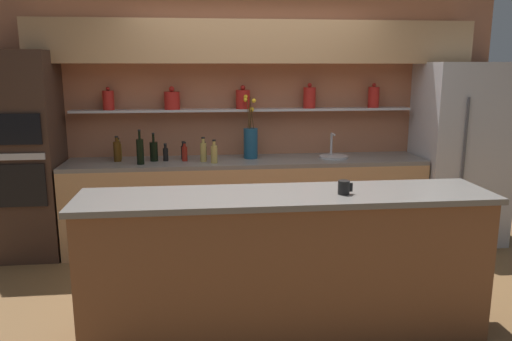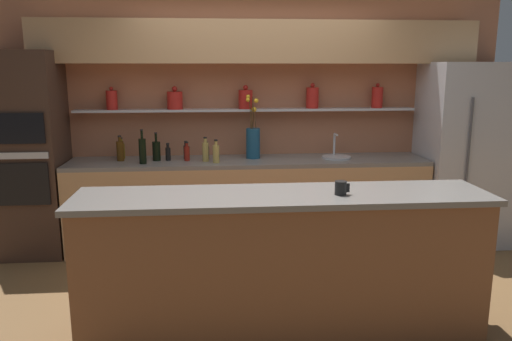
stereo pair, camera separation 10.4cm
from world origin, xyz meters
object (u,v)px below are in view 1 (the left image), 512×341
Objects in this scene: bottle_spirit_5 at (214,154)px; flower_vase at (251,140)px; sink_fixture at (334,155)px; coffee_mug at (344,187)px; oven_tower at (24,156)px; bottle_spirit_9 at (117,151)px; bottle_sauce_8 at (185,153)px; bottle_sauce_2 at (166,154)px; bottle_wine_3 at (154,151)px; bottle_oil_1 at (118,151)px; bottle_sauce_4 at (204,152)px; bottle_wine_6 at (140,151)px; refrigerator at (460,153)px; bottle_sauce_0 at (183,152)px; bottle_spirit_7 at (203,151)px.

flower_vase is at bearing 30.65° from bottle_spirit_5.
sink_fixture reaches higher than coffee_mug.
oven_tower reaches higher than bottle_spirit_9.
sink_fixture is 1.53× the size of bottle_sauce_8.
oven_tower reaches higher than bottle_sauce_2.
coffee_mug is at bearing -52.99° from bottle_wine_3.
bottle_oil_1 is 0.51m from bottle_sauce_2.
bottle_spirit_9 reaches higher than bottle_spirit_5.
bottle_oil_1 is 0.95× the size of bottle_spirit_5.
flower_vase is 2.55× the size of bottle_spirit_9.
bottle_oil_1 reaches higher than bottle_sauce_2.
bottle_sauce_2 is at bearing 0.71° from oven_tower.
bottle_sauce_4 is at bearing 2.17° from bottle_wine_3.
coffee_mug is (0.81, -1.70, 0.05)m from bottle_spirit_5.
bottle_wine_6 is (-0.23, -0.14, 0.06)m from bottle_sauce_2.
oven_tower is 6.99× the size of bottle_wine_3.
refrigerator reaches higher than flower_vase.
bottle_wine_6 reaches higher than coffee_mug.
bottle_sauce_4 is (1.74, 0.04, -0.00)m from oven_tower.
bottle_sauce_2 is at bearing -17.49° from bottle_oil_1.
bottle_wine_6 is (-1.10, -0.21, -0.05)m from flower_vase.
bottle_sauce_0 is at bearing 5.05° from bottle_spirit_9.
bottle_spirit_9 is 2.60× the size of coffee_mug.
oven_tower reaches higher than refrigerator.
refrigerator reaches higher than sink_fixture.
bottle_oil_1 reaches higher than bottle_sauce_4.
refrigerator reaches higher than bottle_sauce_0.
flower_vase reaches higher than bottle_spirit_9.
bottle_wine_6 is (1.12, -0.13, 0.05)m from oven_tower.
bottle_spirit_9 reaches higher than bottle_oil_1.
bottle_sauce_2 is 0.93× the size of bottle_sauce_8.
sink_fixture is at bearing -0.14° from bottle_sauce_2.
bottle_oil_1 is (-3.57, 0.21, 0.06)m from refrigerator.
bottle_spirit_9 is (-0.36, 0.02, 0.00)m from bottle_wine_3.
sink_fixture is 1.62× the size of bottle_sauce_4.
refrigerator is 2.90m from bottle_sauce_8.
bottle_sauce_2 is (-0.17, -0.09, -0.00)m from bottle_sauce_0.
bottle_spirit_9 is at bearing 179.90° from bottle_sauce_4.
bottle_wine_3 is 2.90× the size of coffee_mug.
oven_tower reaches higher than bottle_sauce_4.
bottle_wine_6 reaches higher than bottle_spirit_5.
bottle_wine_3 is at bearing -176.79° from flower_vase.
bottle_sauce_0 is at bearing 119.88° from coffee_mug.
bottle_wine_3 is 2.34m from coffee_mug.
bottle_spirit_9 is (-0.96, 0.19, 0.01)m from bottle_spirit_5.
bottle_spirit_7 is at bearing -9.37° from bottle_wine_3.
oven_tower is 20.30× the size of coffee_mug.
bottle_spirit_9 reaches higher than bottle_sauce_4.
sink_fixture reaches higher than bottle_sauce_8.
oven_tower is 9.08× the size of bottle_oil_1.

